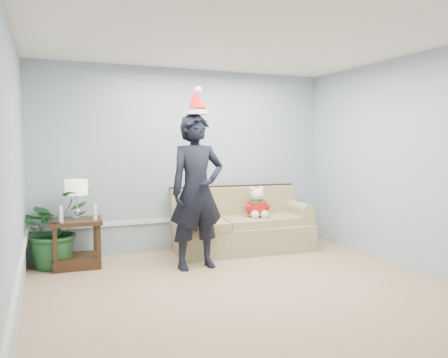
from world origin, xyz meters
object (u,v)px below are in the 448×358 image
teddy_bear (257,206)px  sofa (241,227)px  houseplant (54,228)px  man (197,192)px  side_table (76,248)px  table_lamp (76,189)px

teddy_bear → sofa: bearing=162.8°
sofa → houseplant: size_ratio=2.06×
man → houseplant: bearing=151.7°
side_table → teddy_bear: (2.58, -0.07, 0.42)m
side_table → man: 1.73m
houseplant → man: bearing=-24.1°
table_lamp → teddy_bear: table_lamp is taller
houseplant → sofa: bearing=-2.2°
table_lamp → teddy_bear: (2.55, -0.11, -0.35)m
sofa → side_table: size_ratio=3.09×
table_lamp → teddy_bear: bearing=-2.5°
table_lamp → man: bearing=-25.7°
side_table → table_lamp: size_ratio=1.32×
sofa → side_table: (-2.36, -0.03, -0.09)m
side_table → table_lamp: table_lamp is taller
table_lamp → houseplant: bearing=164.1°
teddy_bear → man: bearing=-147.3°
houseplant → teddy_bear: 2.85m
sofa → teddy_bear: (0.22, -0.09, 0.33)m
houseplant → teddy_bear: size_ratio=2.14×
side_table → houseplant: bearing=154.6°
table_lamp → houseplant: 0.59m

